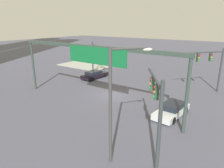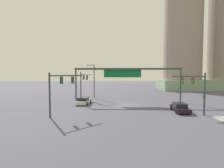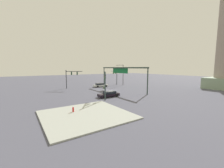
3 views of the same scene
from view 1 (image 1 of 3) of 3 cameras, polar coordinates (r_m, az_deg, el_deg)
name	(u,v)px [view 1 (image 1 of 3)]	position (r m, az deg, el deg)	size (l,w,h in m)	color
ground_plane	(111,95)	(24.99, -0.22, -3.25)	(179.34, 179.34, 0.00)	#505061
sidewalk_corner	(92,63)	(44.70, -5.52, 5.76)	(10.52, 10.88, 0.15)	#A5AAA1
traffic_signal_near_corner	(94,53)	(34.53, -4.96, 8.61)	(3.77, 2.74, 5.56)	#324343
traffic_signal_opposite_side	(156,103)	(12.57, 12.38, -5.36)	(3.07, 4.62, 5.73)	#343A3D
traffic_signal_cross_street	(212,63)	(27.97, 26.34, 5.44)	(3.47, 4.01, 5.58)	#33373C
streetlamp_curved_arm	(116,98)	(11.99, 1.04, -3.89)	(1.70, 2.36, 7.33)	#3F4041
overhead_sign_gantry	(91,56)	(20.60, -5.99, 7.89)	(20.18, 0.43, 6.46)	#32433C
sedan_car_approaching	(95,75)	(32.78, -4.94, 2.63)	(2.07, 4.78, 1.21)	black
sedan_car_waiting_far	(172,110)	(20.41, 16.41, -6.97)	(2.22, 4.81, 1.21)	silver
fire_hydrant_on_curb	(102,62)	(44.31, -2.77, 6.27)	(0.33, 0.22, 0.71)	red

